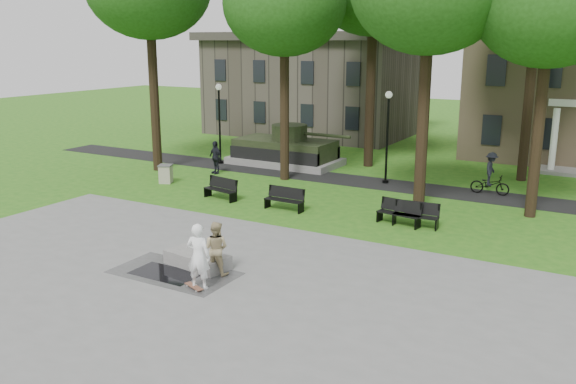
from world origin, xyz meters
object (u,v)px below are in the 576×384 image
cyclist (490,177)px  trash_bin (166,174)px  concrete_block (197,260)px  friend_watching (216,248)px  park_bench_0 (221,188)px  skateboarder (198,256)px

cyclist → trash_bin: bearing=110.2°
concrete_block → cyclist: 15.93m
friend_watching → trash_bin: 13.39m
concrete_block → friend_watching: 1.16m
friend_watching → park_bench_0: bearing=-65.3°
trash_bin → concrete_block: bearing=-44.6°
friend_watching → cyclist: size_ratio=0.84×
skateboarder → cyclist: bearing=-119.4°
friend_watching → trash_bin: bearing=-52.7°
concrete_block → skateboarder: skateboarder is taller
skateboarder → trash_bin: (-10.10, 10.22, -0.54)m
cyclist → park_bench_0: bearing=122.7°
skateboarder → concrete_block: bearing=-62.6°
concrete_block → friend_watching: bearing=-14.5°
concrete_block → cyclist: cyclist is taller
cyclist → park_bench_0: size_ratio=1.10×
trash_bin → park_bench_0: bearing=-15.8°
skateboarder → park_bench_0: bearing=-69.9°
concrete_block → skateboarder: size_ratio=1.10×
concrete_block → trash_bin: size_ratio=2.29×
cyclist → concrete_block: bearing=156.1°
skateboarder → friend_watching: bearing=-90.9°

